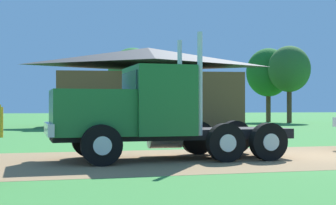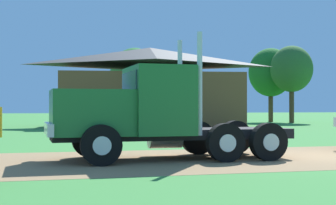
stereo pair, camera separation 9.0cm
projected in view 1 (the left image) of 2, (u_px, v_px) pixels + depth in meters
The scene contains 7 objects.
ground_plane at pixel (322, 156), 15.33m from camera, with size 200.00×200.00×0.00m, color #397F37.
dirt_track at pixel (322, 156), 15.33m from camera, with size 120.00×6.32×0.01m, color olive.
truck_foreground_white at pixel (144, 115), 14.14m from camera, with size 6.89×2.75×3.47m.
shed_building at pixel (148, 88), 37.80m from camera, with size 14.20×9.62×5.82m.
tree_mid at pixel (133, 75), 46.86m from camera, with size 4.56×4.56×6.85m.
tree_right at pixel (268, 73), 48.59m from camera, with size 4.18×4.18×7.00m.
tree_far_right at pixel (289, 69), 46.17m from camera, with size 3.80×3.80×6.95m.
Camera 1 is at (-8.35, -13.67, 1.48)m, focal length 54.78 mm.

